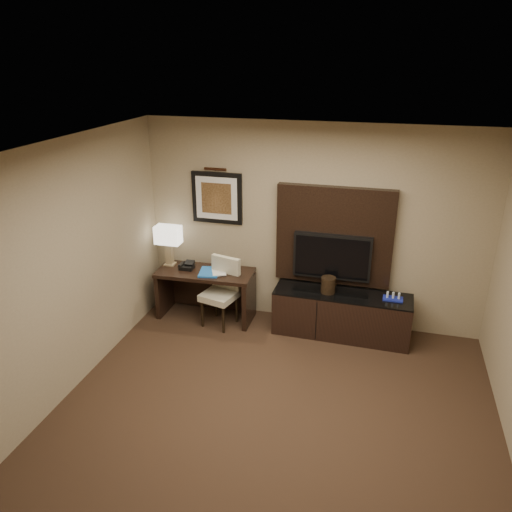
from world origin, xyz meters
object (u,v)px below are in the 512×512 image
(credenza, at_px, (341,314))
(water_bottle, at_px, (237,267))
(table_lamp, at_px, (169,245))
(minibar_tray, at_px, (393,296))
(tv, at_px, (332,257))
(desk, at_px, (206,294))
(desk_phone, at_px, (187,266))
(ice_bucket, at_px, (328,285))
(desk_chair, at_px, (219,295))

(credenza, relative_size, water_bottle, 9.68)
(table_lamp, bearing_deg, water_bottle, -1.53)
(credenza, bearing_deg, minibar_tray, 0.72)
(tv, relative_size, table_lamp, 1.66)
(table_lamp, bearing_deg, credenza, -2.00)
(desk, height_order, desk_phone, desk_phone)
(water_bottle, distance_m, minibar_tray, 2.07)
(credenza, xyz_separation_m, minibar_tray, (0.62, -0.00, 0.35))
(credenza, bearing_deg, desk, -178.98)
(credenza, bearing_deg, desk_phone, -179.26)
(desk, distance_m, minibar_tray, 2.51)
(ice_bucket, distance_m, minibar_tray, 0.81)
(credenza, xyz_separation_m, water_bottle, (-1.44, 0.06, 0.49))
(desk_chair, height_order, table_lamp, table_lamp)
(credenza, height_order, ice_bucket, ice_bucket)
(desk_phone, distance_m, water_bottle, 0.71)
(water_bottle, relative_size, ice_bucket, 0.87)
(desk_chair, bearing_deg, credenza, 19.61)
(credenza, height_order, desk_phone, desk_phone)
(table_lamp, distance_m, minibar_tray, 3.07)
(desk_chair, relative_size, desk_phone, 4.81)
(credenza, bearing_deg, table_lamp, 179.02)
(desk, relative_size, credenza, 0.75)
(minibar_tray, bearing_deg, desk_chair, -176.14)
(tv, bearing_deg, desk_phone, -174.76)
(credenza, xyz_separation_m, ice_bucket, (-0.19, -0.01, 0.41))
(desk, relative_size, desk_chair, 1.48)
(desk_chair, xyz_separation_m, water_bottle, (0.19, 0.21, 0.35))
(desk_phone, bearing_deg, desk, -2.54)
(desk_chair, relative_size, water_bottle, 4.87)
(credenza, height_order, water_bottle, water_bottle)
(credenza, xyz_separation_m, table_lamp, (-2.43, 0.08, 0.70))
(ice_bucket, bearing_deg, desk, 179.57)
(table_lamp, height_order, water_bottle, table_lamp)
(desk_chair, bearing_deg, water_bottle, 63.09)
(tv, relative_size, minibar_tray, 4.08)
(table_lamp, relative_size, water_bottle, 3.32)
(desk_chair, bearing_deg, desk, 162.32)
(water_bottle, xyz_separation_m, ice_bucket, (1.25, -0.07, -0.08))
(credenza, xyz_separation_m, desk_chair, (-1.62, -0.15, 0.14))
(desk, xyz_separation_m, credenza, (1.87, -0.00, -0.05))
(table_lamp, bearing_deg, minibar_tray, -1.65)
(desk, height_order, desk_chair, desk_chair)
(desk_chair, relative_size, table_lamp, 1.47)
(desk, xyz_separation_m, tv, (1.69, 0.19, 0.67))
(credenza, height_order, minibar_tray, minibar_tray)
(desk, distance_m, credenza, 1.87)
(minibar_tray, bearing_deg, desk, 179.93)
(minibar_tray, bearing_deg, credenza, 179.70)
(credenza, relative_size, ice_bucket, 8.40)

